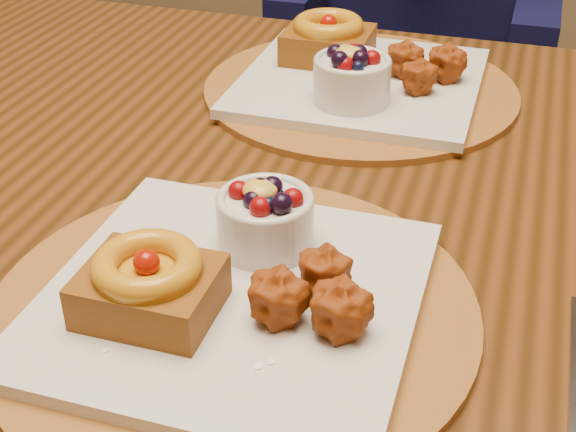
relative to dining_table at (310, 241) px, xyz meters
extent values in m
cube|color=#311C09|center=(0.00, 0.00, 0.06)|extent=(1.60, 0.90, 0.04)
cylinder|color=brown|center=(0.00, -0.22, 0.08)|extent=(0.38, 0.38, 0.01)
cube|color=silver|center=(0.00, -0.22, 0.09)|extent=(0.28, 0.28, 0.01)
cube|color=#542707|center=(-0.05, -0.26, 0.11)|extent=(0.10, 0.08, 0.04)
torus|color=#AE670A|center=(-0.05, -0.26, 0.14)|extent=(0.08, 0.08, 0.02)
sphere|color=#860F02|center=(-0.05, -0.26, 0.14)|extent=(0.02, 0.02, 0.02)
sphere|color=#90390A|center=(0.07, -0.20, 0.11)|extent=(0.04, 0.04, 0.04)
sphere|color=#90390A|center=(0.04, -0.24, 0.11)|extent=(0.04, 0.04, 0.04)
sphere|color=#90390A|center=(0.09, -0.24, 0.11)|extent=(0.04, 0.04, 0.04)
cylinder|color=silver|center=(0.00, -0.15, 0.12)|extent=(0.08, 0.08, 0.04)
torus|color=silver|center=(0.00, -0.15, 0.14)|extent=(0.08, 0.08, 0.01)
ellipsoid|color=gold|center=(0.00, -0.15, 0.15)|extent=(0.03, 0.03, 0.02)
cylinder|color=brown|center=(0.00, 0.22, 0.08)|extent=(0.38, 0.38, 0.01)
cube|color=silver|center=(0.00, 0.22, 0.09)|extent=(0.28, 0.28, 0.01)
cube|color=#542707|center=(-0.05, 0.26, 0.12)|extent=(0.11, 0.09, 0.04)
torus|color=#AE670A|center=(-0.05, 0.26, 0.14)|extent=(0.09, 0.09, 0.02)
sphere|color=#860F02|center=(-0.05, 0.26, 0.14)|extent=(0.02, 0.02, 0.02)
sphere|color=#90390A|center=(0.07, 0.20, 0.12)|extent=(0.04, 0.04, 0.04)
sphere|color=#90390A|center=(0.05, 0.24, 0.12)|extent=(0.04, 0.04, 0.04)
sphere|color=#90390A|center=(0.10, 0.24, 0.12)|extent=(0.04, 0.04, 0.04)
cylinder|color=silver|center=(0.00, 0.15, 0.12)|extent=(0.09, 0.09, 0.05)
torus|color=silver|center=(0.00, 0.15, 0.15)|extent=(0.09, 0.09, 0.01)
ellipsoid|color=gold|center=(0.00, 0.15, 0.15)|extent=(0.03, 0.03, 0.02)
cube|color=black|center=(-0.06, 0.88, -0.19)|extent=(0.62, 0.62, 0.04)
cylinder|color=black|center=(-0.17, 0.62, -0.44)|extent=(0.04, 0.04, 0.47)
cylinder|color=black|center=(0.21, 0.76, -0.44)|extent=(0.04, 0.04, 0.47)
cylinder|color=black|center=(-0.32, 1.00, -0.44)|extent=(0.04, 0.04, 0.47)
cylinder|color=black|center=(0.06, 1.15, -0.44)|extent=(0.04, 0.04, 0.47)
cube|color=black|center=(0.19, 0.70, 0.03)|extent=(0.07, 0.27, 0.07)
camera|label=1|loc=(0.18, -0.67, 0.47)|focal=50.00mm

